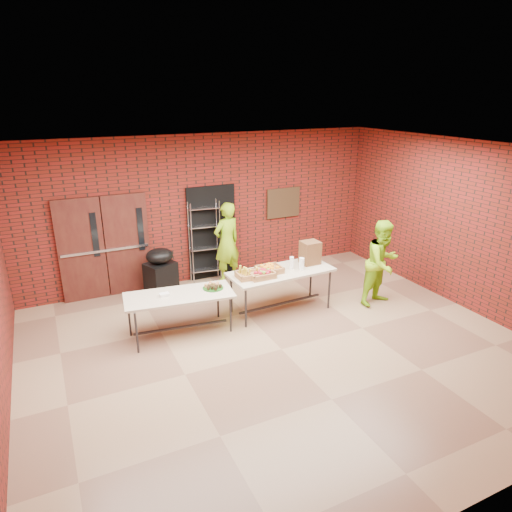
{
  "coord_description": "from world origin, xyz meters",
  "views": [
    {
      "loc": [
        -3.22,
        -5.73,
        4.01
      ],
      "look_at": [
        0.2,
        1.4,
        1.15
      ],
      "focal_mm": 32.0,
      "sensor_mm": 36.0,
      "label": 1
    }
  ],
  "objects_px": {
    "table_right": "(281,274)",
    "covered_grill": "(161,272)",
    "volunteer_man": "(382,263)",
    "wire_rack": "(205,242)",
    "volunteer_woman": "(227,242)",
    "table_left": "(179,298)",
    "coffee_dispenser": "(310,253)"
  },
  "relations": [
    {
      "from": "covered_grill",
      "to": "volunteer_woman",
      "type": "bearing_deg",
      "value": -15.66
    },
    {
      "from": "table_left",
      "to": "covered_grill",
      "type": "height_order",
      "value": "covered_grill"
    },
    {
      "from": "table_left",
      "to": "volunteer_man",
      "type": "xyz_separation_m",
      "value": [
        3.96,
        -0.51,
        0.16
      ]
    },
    {
      "from": "table_left",
      "to": "volunteer_woman",
      "type": "xyz_separation_m",
      "value": [
        1.65,
        1.87,
        0.21
      ]
    },
    {
      "from": "volunteer_man",
      "to": "table_right",
      "type": "bearing_deg",
      "value": 152.25
    },
    {
      "from": "table_left",
      "to": "coffee_dispenser",
      "type": "distance_m",
      "value": 2.73
    },
    {
      "from": "volunteer_woman",
      "to": "volunteer_man",
      "type": "distance_m",
      "value": 3.32
    },
    {
      "from": "wire_rack",
      "to": "volunteer_woman",
      "type": "bearing_deg",
      "value": -20.09
    },
    {
      "from": "wire_rack",
      "to": "covered_grill",
      "type": "xyz_separation_m",
      "value": [
        -1.11,
        -0.38,
        -0.39
      ]
    },
    {
      "from": "table_left",
      "to": "volunteer_man",
      "type": "height_order",
      "value": "volunteer_man"
    },
    {
      "from": "wire_rack",
      "to": "coffee_dispenser",
      "type": "xyz_separation_m",
      "value": [
        1.49,
        -1.94,
        0.14
      ]
    },
    {
      "from": "table_left",
      "to": "volunteer_woman",
      "type": "relative_size",
      "value": 1.07
    },
    {
      "from": "coffee_dispenser",
      "to": "table_right",
      "type": "bearing_deg",
      "value": -171.81
    },
    {
      "from": "wire_rack",
      "to": "volunteer_woman",
      "type": "distance_m",
      "value": 0.48
    },
    {
      "from": "volunteer_woman",
      "to": "volunteer_man",
      "type": "height_order",
      "value": "volunteer_woman"
    },
    {
      "from": "coffee_dispenser",
      "to": "volunteer_man",
      "type": "relative_size",
      "value": 0.26
    },
    {
      "from": "covered_grill",
      "to": "table_left",
      "type": "bearing_deg",
      "value": -115.19
    },
    {
      "from": "table_right",
      "to": "coffee_dispenser",
      "type": "xyz_separation_m",
      "value": [
        0.69,
        0.1,
        0.29
      ]
    },
    {
      "from": "wire_rack",
      "to": "coffee_dispenser",
      "type": "distance_m",
      "value": 2.45
    },
    {
      "from": "coffee_dispenser",
      "to": "table_left",
      "type": "bearing_deg",
      "value": -176.72
    },
    {
      "from": "table_right",
      "to": "coffee_dispenser",
      "type": "height_order",
      "value": "coffee_dispenser"
    },
    {
      "from": "wire_rack",
      "to": "table_right",
      "type": "relative_size",
      "value": 0.89
    },
    {
      "from": "table_left",
      "to": "wire_rack",
      "type": "bearing_deg",
      "value": 67.12
    },
    {
      "from": "table_left",
      "to": "volunteer_woman",
      "type": "distance_m",
      "value": 2.5
    },
    {
      "from": "table_right",
      "to": "covered_grill",
      "type": "xyz_separation_m",
      "value": [
        -1.9,
        1.66,
        -0.24
      ]
    },
    {
      "from": "covered_grill",
      "to": "volunteer_man",
      "type": "bearing_deg",
      "value": -51.5
    },
    {
      "from": "wire_rack",
      "to": "coffee_dispenser",
      "type": "relative_size",
      "value": 4.02
    },
    {
      "from": "table_left",
      "to": "volunteer_man",
      "type": "distance_m",
      "value": 4.0
    },
    {
      "from": "wire_rack",
      "to": "covered_grill",
      "type": "relative_size",
      "value": 1.76
    },
    {
      "from": "table_left",
      "to": "volunteer_woman",
      "type": "bearing_deg",
      "value": 55.98
    },
    {
      "from": "coffee_dispenser",
      "to": "volunteer_man",
      "type": "bearing_deg",
      "value": -27.75
    },
    {
      "from": "volunteer_man",
      "to": "wire_rack",
      "type": "bearing_deg",
      "value": 124.84
    }
  ]
}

